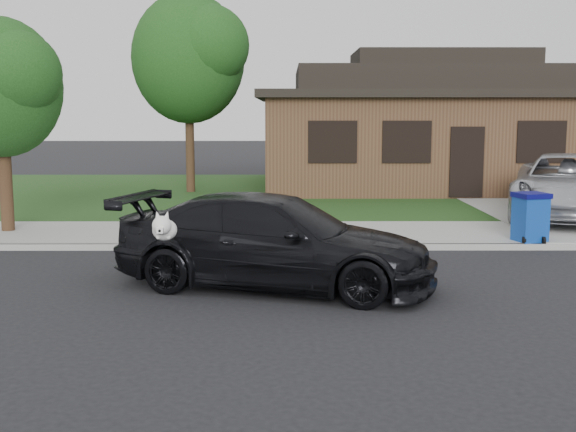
{
  "coord_description": "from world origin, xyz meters",
  "views": [
    {
      "loc": [
        -1.39,
        -10.48,
        2.68
      ],
      "look_at": [
        -1.36,
        0.54,
        1.1
      ],
      "focal_mm": 45.0,
      "sensor_mm": 36.0,
      "label": 1
    }
  ],
  "objects": [
    {
      "name": "ground",
      "position": [
        0.0,
        0.0,
        0.0
      ],
      "size": [
        120.0,
        120.0,
        0.0
      ],
      "primitive_type": "plane",
      "color": "black",
      "rests_on": "ground"
    },
    {
      "name": "sidewalk",
      "position": [
        0.0,
        5.0,
        0.06
      ],
      "size": [
        60.0,
        3.0,
        0.12
      ],
      "primitive_type": "cube",
      "color": "gray",
      "rests_on": "ground"
    },
    {
      "name": "curb",
      "position": [
        0.0,
        3.5,
        0.06
      ],
      "size": [
        60.0,
        0.12,
        0.12
      ],
      "primitive_type": "cube",
      "color": "gray",
      "rests_on": "ground"
    },
    {
      "name": "lawn",
      "position": [
        0.0,
        13.0,
        0.07
      ],
      "size": [
        60.0,
        13.0,
        0.13
      ],
      "primitive_type": "cube",
      "color": "#193814",
      "rests_on": "ground"
    },
    {
      "name": "driveway",
      "position": [
        6.0,
        10.0,
        0.07
      ],
      "size": [
        4.5,
        13.0,
        0.14
      ],
      "primitive_type": "cube",
      "color": "gray",
      "rests_on": "ground"
    },
    {
      "name": "sedan",
      "position": [
        -1.56,
        0.44,
        0.72
      ],
      "size": [
        5.31,
        3.35,
        1.43
      ],
      "rotation": [
        0.0,
        0.0,
        1.28
      ],
      "color": "black",
      "rests_on": "ground"
    },
    {
      "name": "minivan",
      "position": [
        5.52,
        7.05,
        0.91
      ],
      "size": [
        4.37,
        6.11,
        1.55
      ],
      "primitive_type": "imported",
      "rotation": [
        0.0,
        0.0,
        -0.36
      ],
      "color": "#B0B2B7",
      "rests_on": "driveway"
    },
    {
      "name": "recycling_bin",
      "position": [
        3.52,
        3.8,
        0.62
      ],
      "size": [
        0.72,
        0.72,
        0.98
      ],
      "rotation": [
        0.0,
        0.0,
        0.26
      ],
      "color": "#0D3994",
      "rests_on": "sidewalk"
    },
    {
      "name": "house",
      "position": [
        4.0,
        15.0,
        2.13
      ],
      "size": [
        12.6,
        8.6,
        4.65
      ],
      "color": "#422B1C",
      "rests_on": "ground"
    },
    {
      "name": "tree_0",
      "position": [
        -4.34,
        12.88,
        4.48
      ],
      "size": [
        3.78,
        3.6,
        6.34
      ],
      "color": "#332114",
      "rests_on": "ground"
    },
    {
      "name": "tree_2",
      "position": [
        -7.38,
        5.11,
        3.27
      ],
      "size": [
        2.73,
        2.6,
        4.59
      ],
      "color": "#332114",
      "rests_on": "ground"
    }
  ]
}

